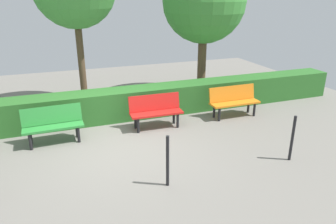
{
  "coord_description": "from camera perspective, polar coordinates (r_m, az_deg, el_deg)",
  "views": [
    {
      "loc": [
        1.22,
        6.56,
        3.32
      ],
      "look_at": [
        -1.3,
        -0.33,
        0.55
      ],
      "focal_mm": 33.68,
      "sensor_mm": 36.0,
      "label": 1
    }
  ],
  "objects": [
    {
      "name": "bench_green",
      "position": [
        7.82,
        -20.11,
        -1.95
      ],
      "size": [
        1.37,
        0.51,
        0.86
      ],
      "rotation": [
        0.0,
        0.0,
        0.03
      ],
      "color": "#2D8C38",
      "rests_on": "ground_plane"
    },
    {
      "name": "tree_near",
      "position": [
        10.58,
        6.55,
        19.23
      ],
      "size": [
        2.64,
        2.64,
        4.41
      ],
      "color": "brown",
      "rests_on": "ground_plane"
    },
    {
      "name": "bench_red",
      "position": [
        8.2,
        -2.24,
        0.39
      ],
      "size": [
        1.37,
        0.49,
        0.86
      ],
      "rotation": [
        0.0,
        0.0,
        -0.03
      ],
      "color": "red",
      "rests_on": "ground_plane"
    },
    {
      "name": "hedge_row",
      "position": [
        9.06,
        -4.41,
        1.91
      ],
      "size": [
        12.61,
        0.76,
        0.83
      ],
      "primitive_type": "cube",
      "color": "#2D6B28",
      "rests_on": "ground_plane"
    },
    {
      "name": "railing_post_mid",
      "position": [
        5.71,
        -0.08,
        -8.89
      ],
      "size": [
        0.06,
        0.06,
        1.0
      ],
      "primitive_type": "cylinder",
      "color": "black",
      "rests_on": "ground_plane"
    },
    {
      "name": "railing_post_near",
      "position": [
        7.04,
        21.58,
        -4.47
      ],
      "size": [
        0.06,
        0.06,
        1.0
      ],
      "primitive_type": "cylinder",
      "color": "black",
      "rests_on": "ground_plane"
    },
    {
      "name": "ground_plane",
      "position": [
        7.45,
        -8.58,
        -6.01
      ],
      "size": [
        16.61,
        16.61,
        0.0
      ],
      "primitive_type": "plane",
      "color": "gray"
    },
    {
      "name": "bench_orange",
      "position": [
        9.14,
        11.8,
        2.15
      ],
      "size": [
        1.44,
        0.46,
        0.86
      ],
      "rotation": [
        0.0,
        0.0,
        -0.0
      ],
      "color": "orange",
      "rests_on": "ground_plane"
    }
  ]
}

